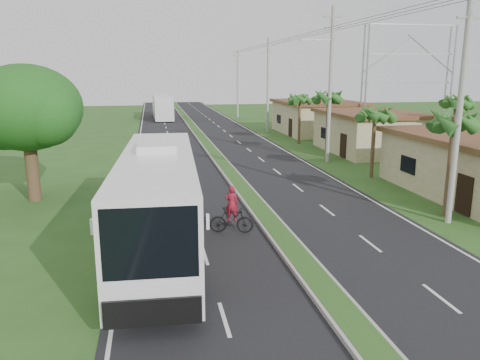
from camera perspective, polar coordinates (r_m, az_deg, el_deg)
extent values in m
plane|color=#294C1B|center=(19.39, 6.13, -8.43)|extent=(180.00, 180.00, 0.00)
cube|color=black|center=(38.29, -2.51, 2.34)|extent=(14.00, 160.00, 0.02)
cube|color=gray|center=(38.27, -2.51, 2.46)|extent=(1.20, 160.00, 0.17)
cube|color=#294C1B|center=(38.26, -2.51, 2.60)|extent=(0.95, 160.00, 0.02)
cube|color=silver|center=(37.94, -12.58, 1.92)|extent=(0.12, 160.00, 0.01)
cube|color=silver|center=(39.78, 7.10, 2.64)|extent=(0.12, 160.00, 0.01)
cube|color=tan|center=(44.09, 15.47, 5.48)|extent=(7.00, 10.00, 3.35)
cube|color=#55221E|center=(43.91, 15.62, 7.85)|extent=(7.60, 10.60, 0.32)
cube|color=tan|center=(56.91, 9.29, 7.43)|extent=(8.00, 11.00, 3.50)
cube|color=#55221E|center=(56.76, 9.36, 9.35)|extent=(8.60, 11.60, 0.32)
cylinder|color=#473321|center=(25.24, 24.18, 1.43)|extent=(0.26, 0.26, 5.00)
cylinder|color=#473321|center=(33.11, 15.91, 4.21)|extent=(0.26, 0.26, 4.60)
cylinder|color=#473321|center=(39.16, 10.60, 6.35)|extent=(0.26, 0.26, 5.40)
cylinder|color=#473321|center=(47.79, 7.24, 7.26)|extent=(0.26, 0.26, 4.80)
cylinder|color=#473321|center=(39.78, 24.54, 5.36)|extent=(0.26, 0.26, 5.20)
cylinder|color=#473321|center=(28.50, -24.03, 1.62)|extent=(0.70, 0.70, 4.00)
ellipsoid|color=#1A4A13|center=(28.11, -24.63, 8.02)|extent=(6.00, 6.00, 4.68)
sphere|color=#1A4A13|center=(29.28, -26.85, 6.97)|extent=(3.80, 3.80, 3.80)
sphere|color=#1A4A13|center=(26.90, -22.57, 7.40)|extent=(3.40, 3.40, 3.40)
cylinder|color=gray|center=(23.77, 25.22, 8.01)|extent=(0.28, 0.28, 11.00)
cube|color=gray|center=(23.84, 26.15, 17.36)|extent=(1.20, 0.10, 0.10)
cylinder|color=gray|center=(37.89, 10.93, 11.13)|extent=(0.28, 0.28, 12.00)
cube|color=gray|center=(38.11, 11.28, 18.96)|extent=(1.60, 0.12, 0.12)
cube|color=gray|center=(38.03, 11.23, 17.77)|extent=(1.20, 0.10, 0.10)
cube|color=gray|center=(37.54, 9.39, 16.52)|extent=(2.40, 0.10, 0.10)
cylinder|color=gray|center=(56.99, 3.42, 11.36)|extent=(0.28, 0.28, 11.00)
cube|color=gray|center=(57.05, 3.48, 16.08)|extent=(1.60, 0.12, 0.12)
cube|color=gray|center=(57.02, 3.47, 15.28)|extent=(1.20, 0.10, 0.10)
cylinder|color=gray|center=(76.54, -0.30, 11.59)|extent=(0.28, 0.28, 10.50)
cube|color=gray|center=(76.57, -0.30, 14.92)|extent=(1.60, 0.12, 0.12)
cube|color=gray|center=(76.54, -0.30, 14.32)|extent=(1.20, 0.10, 0.10)
cylinder|color=gray|center=(51.83, 15.13, 11.34)|extent=(0.18, 0.18, 12.00)
cylinder|color=gray|center=(56.87, 24.41, 10.75)|extent=(0.18, 0.18, 12.00)
cylinder|color=gray|center=(52.74, 14.65, 11.39)|extent=(0.18, 0.18, 12.00)
cylinder|color=gray|center=(57.69, 23.84, 10.82)|extent=(0.18, 0.18, 12.00)
cube|color=gray|center=(54.61, 19.72, 11.10)|extent=(10.00, 0.14, 0.14)
cube|color=gray|center=(54.64, 19.96, 14.24)|extent=(10.00, 0.14, 0.14)
cube|color=gray|center=(54.83, 20.22, 17.36)|extent=(10.00, 0.14, 0.14)
cube|color=silver|center=(18.70, -9.90, -2.17)|extent=(3.38, 13.31, 3.46)
cube|color=black|center=(19.16, -9.93, 0.54)|extent=(3.31, 10.68, 1.39)
cube|color=black|center=(12.30, -10.91, -7.55)|extent=(2.48, 0.26, 1.94)
cube|color=red|center=(17.63, -9.94, -5.45)|extent=(3.07, 5.85, 0.60)
cube|color=yellow|center=(19.29, -9.76, -4.70)|extent=(2.96, 3.43, 0.27)
cube|color=silver|center=(19.61, -10.00, 4.16)|extent=(1.67, 2.71, 0.31)
cylinder|color=black|center=(15.44, -14.85, -12.29)|extent=(0.41, 1.16, 1.14)
cylinder|color=black|center=(15.32, -5.38, -12.09)|extent=(0.41, 1.16, 1.14)
cylinder|color=black|center=(22.61, -12.63, -4.01)|extent=(0.41, 1.16, 1.14)
cylinder|color=black|center=(22.53, -6.31, -3.83)|extent=(0.41, 1.16, 1.14)
cube|color=silver|center=(74.91, -9.43, 8.82)|extent=(2.97, 12.56, 3.48)
cube|color=black|center=(75.39, -9.48, 9.64)|extent=(2.95, 9.30, 1.18)
cube|color=orange|center=(73.88, -9.37, 8.26)|extent=(2.89, 6.04, 0.38)
cylinder|color=black|center=(69.83, -10.18, 7.37)|extent=(0.35, 1.05, 1.04)
cylinder|color=black|center=(69.95, -8.20, 7.45)|extent=(0.35, 1.05, 1.04)
cylinder|color=black|center=(79.58, -10.42, 8.02)|extent=(0.35, 1.05, 1.04)
cylinder|color=black|center=(79.68, -8.68, 8.09)|extent=(0.35, 1.05, 1.04)
imported|color=black|center=(21.01, -1.02, -4.94)|extent=(2.05, 1.05, 1.18)
imported|color=maroon|center=(20.78, -1.03, -2.91)|extent=(0.68, 0.53, 1.63)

